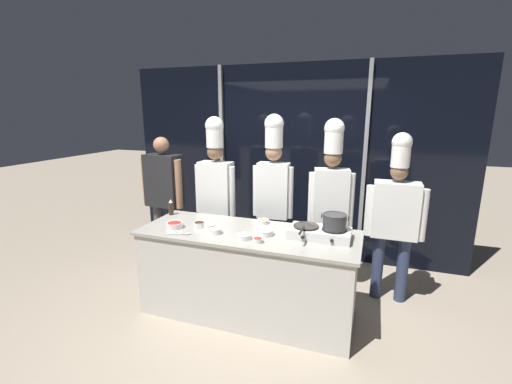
# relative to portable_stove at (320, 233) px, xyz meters

# --- Properties ---
(ground_plane) EXTENTS (24.00, 24.00, 0.00)m
(ground_plane) POSITION_rel_portable_stove_xyz_m (-0.70, -0.06, -0.95)
(ground_plane) COLOR gray
(window_wall_back) EXTENTS (4.81, 0.09, 2.70)m
(window_wall_back) POSITION_rel_portable_stove_xyz_m (-0.70, 1.63, 0.40)
(window_wall_back) COLOR black
(window_wall_back) RESTS_ON ground_plane
(demo_counter) EXTENTS (2.20, 0.82, 0.90)m
(demo_counter) POSITION_rel_portable_stove_xyz_m (-0.70, -0.06, -0.50)
(demo_counter) COLOR beige
(demo_counter) RESTS_ON ground_plane
(portable_stove) EXTENTS (0.57, 0.32, 0.11)m
(portable_stove) POSITION_rel_portable_stove_xyz_m (0.00, 0.00, 0.00)
(portable_stove) COLOR silver
(portable_stove) RESTS_ON demo_counter
(frying_pan) EXTENTS (0.25, 0.43, 0.04)m
(frying_pan) POSITION_rel_portable_stove_xyz_m (-0.13, -0.01, 0.07)
(frying_pan) COLOR #38332D
(frying_pan) RESTS_ON portable_stove
(stock_pot) EXTENTS (0.25, 0.22, 0.14)m
(stock_pot) POSITION_rel_portable_stove_xyz_m (0.13, 0.00, 0.13)
(stock_pot) COLOR #333335
(stock_pot) RESTS_ON portable_stove
(squeeze_bottle_soy) EXTENTS (0.05, 0.05, 0.19)m
(squeeze_bottle_soy) POSITION_rel_portable_stove_xyz_m (-1.74, 0.18, 0.04)
(squeeze_bottle_soy) COLOR #332319
(squeeze_bottle_soy) RESTS_ON demo_counter
(prep_bowl_onion) EXTENTS (0.14, 0.14, 0.05)m
(prep_bowl_onion) POSITION_rel_portable_stove_xyz_m (-0.67, -0.26, -0.02)
(prep_bowl_onion) COLOR white
(prep_bowl_onion) RESTS_ON demo_counter
(prep_bowl_soy_glaze) EXTENTS (0.12, 0.12, 0.05)m
(prep_bowl_soy_glaze) POSITION_rel_portable_stove_xyz_m (-1.23, -0.09, -0.02)
(prep_bowl_soy_glaze) COLOR white
(prep_bowl_soy_glaze) RESTS_ON demo_counter
(prep_bowl_shrimp) EXTENTS (0.12, 0.12, 0.05)m
(prep_bowl_shrimp) POSITION_rel_portable_stove_xyz_m (-0.99, -0.21, -0.02)
(prep_bowl_shrimp) COLOR white
(prep_bowl_shrimp) RESTS_ON demo_counter
(prep_bowl_ginger) EXTENTS (0.12, 0.12, 0.05)m
(prep_bowl_ginger) POSITION_rel_portable_stove_xyz_m (-1.10, -0.12, -0.02)
(prep_bowl_ginger) COLOR white
(prep_bowl_ginger) RESTS_ON demo_counter
(prep_bowl_mushrooms) EXTENTS (0.13, 0.13, 0.04)m
(prep_bowl_mushrooms) POSITION_rel_portable_stove_xyz_m (-0.64, 0.24, -0.03)
(prep_bowl_mushrooms) COLOR white
(prep_bowl_mushrooms) RESTS_ON demo_counter
(prep_bowl_chili_flakes) EXTENTS (0.09, 0.09, 0.04)m
(prep_bowl_chili_flakes) POSITION_rel_portable_stove_xyz_m (-0.52, -0.30, -0.03)
(prep_bowl_chili_flakes) COLOR white
(prep_bowl_chili_flakes) RESTS_ON demo_counter
(prep_bowl_bell_pepper) EXTENTS (0.17, 0.17, 0.06)m
(prep_bowl_bell_pepper) POSITION_rel_portable_stove_xyz_m (-1.46, -0.20, -0.02)
(prep_bowl_bell_pepper) COLOR white
(prep_bowl_bell_pepper) RESTS_ON demo_counter
(prep_bowl_garlic) EXTENTS (0.16, 0.16, 0.06)m
(prep_bowl_garlic) POSITION_rel_portable_stove_xyz_m (-0.51, -0.10, -0.02)
(prep_bowl_garlic) COLOR white
(prep_bowl_garlic) RESTS_ON demo_counter
(serving_spoon_slotted) EXTENTS (0.24, 0.14, 0.02)m
(serving_spoon_slotted) POSITION_rel_portable_stove_xyz_m (-1.27, -0.35, -0.04)
(serving_spoon_slotted) COLOR #B2B5BA
(serving_spoon_slotted) RESTS_ON demo_counter
(person_guest) EXTENTS (0.62, 0.28, 1.75)m
(person_guest) POSITION_rel_portable_stove_xyz_m (-2.15, 0.66, 0.11)
(person_guest) COLOR #4C4C51
(person_guest) RESTS_ON ground_plane
(chef_head) EXTENTS (0.54, 0.22, 2.01)m
(chef_head) POSITION_rel_portable_stove_xyz_m (-1.39, 0.65, 0.23)
(chef_head) COLOR #2D3856
(chef_head) RESTS_ON ground_plane
(chef_sous) EXTENTS (0.49, 0.22, 2.04)m
(chef_sous) POSITION_rel_portable_stove_xyz_m (-0.67, 0.72, 0.28)
(chef_sous) COLOR #232326
(chef_sous) RESTS_ON ground_plane
(chef_line) EXTENTS (0.50, 0.27, 2.00)m
(chef_line) POSITION_rel_portable_stove_xyz_m (0.01, 0.70, 0.24)
(chef_line) COLOR #232326
(chef_line) RESTS_ON ground_plane
(chef_pastry) EXTENTS (0.62, 0.25, 1.86)m
(chef_pastry) POSITION_rel_portable_stove_xyz_m (0.69, 0.71, 0.08)
(chef_pastry) COLOR #2D3856
(chef_pastry) RESTS_ON ground_plane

